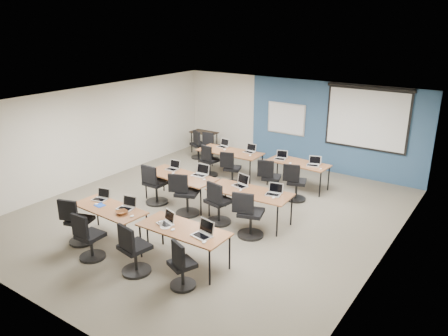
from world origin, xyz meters
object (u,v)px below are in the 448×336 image
Objects in this scene: training_table_back_left at (230,153)px; laptop_0 at (101,197)px; training_table_mid_right at (250,193)px; laptop_11 at (314,163)px; task_chair_11 at (295,185)px; laptop_5 at (201,173)px; training_table_front_right at (183,231)px; training_table_mid_left at (180,177)px; projector_screen at (367,115)px; task_chair_0 at (78,225)px; task_chair_5 at (185,197)px; training_table_front_left at (109,210)px; task_chair_9 at (231,171)px; utility_table at (204,135)px; training_table_back_right at (298,164)px; spare_chair_a at (211,149)px; whiteboard at (286,119)px; laptop_2 at (167,221)px; spare_chair_b at (198,147)px; task_chair_8 at (209,163)px; laptop_1 at (127,206)px; task_chair_4 at (155,187)px; laptop_6 at (241,183)px; laptop_8 at (223,145)px; task_chair_7 at (249,218)px; laptop_3 at (203,232)px; task_chair_6 at (218,206)px; task_chair_1 at (88,240)px; laptop_9 at (250,150)px; laptop_10 at (281,157)px; task_chair_2 at (133,253)px.

laptop_0 is (-0.30, -4.55, 0.10)m from training_table_back_left.
training_table_mid_right is 6.03× the size of laptop_11.
laptop_5 is at bearing -161.30° from task_chair_11.
training_table_mid_left is at bearing 130.17° from training_table_front_right.
task_chair_0 is at bearing -116.45° from projector_screen.
training_table_front_left is at bearing -127.31° from task_chair_5.
task_chair_5 is (0.14, -0.79, -0.36)m from laptop_5.
task_chair_11 is (1.98, -0.02, 0.02)m from task_chair_9.
utility_table is (-1.71, 6.60, 0.24)m from task_chair_0.
task_chair_5 is (-1.43, -3.10, -0.24)m from training_table_back_right.
task_chair_5 is at bearing -70.44° from spare_chair_a.
whiteboard is at bearing 87.25° from training_table_front_left.
spare_chair_b is at bearing 139.73° from laptop_2.
task_chair_8 is (-0.15, 4.11, -0.39)m from laptop_0.
laptop_0 reaches higher than training_table_mid_right.
task_chair_9 is at bearing 73.37° from task_chair_5.
spare_chair_a reaches higher than training_table_back_left.
training_table_front_left is 5.27× the size of laptop_2.
laptop_1 reaches higher than laptop_0.
task_chair_4 is 3.03× the size of laptop_6.
laptop_8 is (-1.24, -1.67, -0.66)m from whiteboard.
training_table_mid_right is at bearing -43.08° from utility_table.
laptop_1 is 0.33× the size of task_chair_8.
task_chair_11 is at bearing 78.41° from laptop_6.
laptop_2 is 2.71m from task_chair_4.
spare_chair_a is (-3.77, 3.80, -0.04)m from task_chair_7.
task_chair_11 is (0.78, 3.97, -0.38)m from laptop_2.
task_chair_11 reaches higher than laptop_2.
laptop_3 reaches higher than training_table_back_left.
laptop_3 is 0.34× the size of task_chair_6.
task_chair_7 is at bearing -36.10° from laptop_6.
laptop_0 is at bearing 124.66° from task_chair_1.
laptop_9 is at bearing 84.62° from training_table_mid_left.
spare_chair_a is at bearing 135.52° from laptop_2.
training_table_front_right is 0.94× the size of training_table_mid_left.
utility_table reaches higher than training_table_back_right.
training_table_back_right is at bearing 55.74° from training_table_mid_left.
laptop_1 is at bearing -135.24° from task_chair_11.
task_chair_1 reaches higher than spare_chair_b.
laptop_8 is (-0.13, 4.82, 0.00)m from laptop_0.
task_chair_0 is 3.30× the size of laptop_10.
training_table_mid_left is 0.52m from laptop_5.
laptop_2 is 0.31× the size of task_chair_2.
whiteboard is at bearing 65.10° from training_table_back_left.
task_chair_9 is 3.15m from utility_table.
task_chair_5 is at bearing 160.02° from task_chair_7.
whiteboard reaches higher than spare_chair_b.
task_chair_11 is (0.68, 1.50, -0.38)m from laptop_6.
training_table_front_left is 5.04m from laptop_9.
laptop_0 is at bearing -88.38° from task_chair_4.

